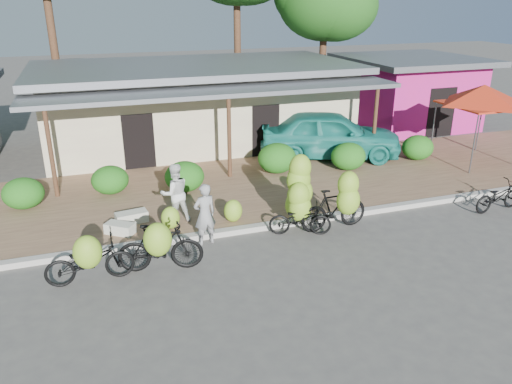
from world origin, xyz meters
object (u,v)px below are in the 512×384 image
at_px(bike_left, 160,246).
at_px(bike_center, 299,201).
at_px(tree_near_right, 321,0).
at_px(vendor, 205,214).
at_px(bystander, 175,193).
at_px(red_canopy, 483,95).
at_px(bike_far_right, 498,196).
at_px(sack_far, 120,228).
at_px(bike_right, 338,205).
at_px(sack_near, 132,217).
at_px(teal_van, 330,134).
at_px(bike_far_left, 89,260).

bearing_deg(bike_left, bike_center, -63.91).
relative_size(tree_near_right, vendor, 4.66).
bearing_deg(vendor, bystander, -81.54).
bearing_deg(red_canopy, bike_far_right, -122.70).
height_order(vendor, bystander, bystander).
bearing_deg(sack_far, tree_near_right, 46.43).
distance_m(bike_left, bike_far_right, 9.95).
distance_m(bike_center, bike_right, 1.01).
bearing_deg(sack_near, teal_van, 24.85).
bearing_deg(bike_far_left, bike_far_right, -89.00).
bearing_deg(bike_center, tree_near_right, -7.61).
bearing_deg(bystander, sack_near, -22.42).
relative_size(tree_near_right, bike_far_right, 4.32).
distance_m(tree_near_right, vendor, 16.63).
bearing_deg(bike_center, bike_right, -95.16).
height_order(red_canopy, bystander, red_canopy).
xyz_separation_m(sack_far, bystander, (1.54, 0.27, 0.69)).
xyz_separation_m(red_canopy, bike_center, (-8.52, -3.11, -1.78)).
xyz_separation_m(bike_center, bike_far_right, (6.06, -0.72, -0.39)).
xyz_separation_m(tree_near_right, sack_far, (-11.28, -11.85, -5.51)).
relative_size(bike_left, sack_far, 2.68).
height_order(sack_near, vendor, vendor).
xyz_separation_m(vendor, bystander, (-0.51, 1.33, 0.14)).
bearing_deg(teal_van, sack_near, 135.86).
relative_size(red_canopy, teal_van, 0.66).
xyz_separation_m(bike_right, sack_near, (-5.18, 2.11, -0.49)).
xyz_separation_m(bike_center, bystander, (-3.09, 1.35, 0.12)).
height_order(tree_near_right, vendor, tree_near_right).
height_order(bike_far_right, vendor, vendor).
bearing_deg(sack_near, bike_left, -82.10).
relative_size(bike_center, sack_near, 2.42).
distance_m(sack_near, sack_far, 0.70).
bearing_deg(red_canopy, bike_right, -155.05).
bearing_deg(sack_near, vendor, -44.62).
height_order(bike_center, bike_right, bike_center).
bearing_deg(tree_near_right, teal_van, -111.85).
xyz_separation_m(bike_left, bike_right, (4.80, 0.63, 0.09)).
xyz_separation_m(bike_far_right, sack_far, (-10.68, 1.80, -0.19)).
bearing_deg(bike_far_left, vendor, -70.11).
distance_m(tree_near_right, sack_near, 16.62).
relative_size(bike_center, sack_far, 2.75).
distance_m(bike_left, vendor, 1.70).
bearing_deg(teal_van, tree_near_right, -0.84).
height_order(sack_far, bystander, bystander).
relative_size(red_canopy, bike_center, 1.70).
bearing_deg(bike_far_right, red_canopy, -38.15).
height_order(tree_near_right, bike_left, tree_near_right).
height_order(bike_left, sack_far, bike_left).
bearing_deg(sack_far, bystander, 9.89).
distance_m(vendor, bystander, 1.43).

